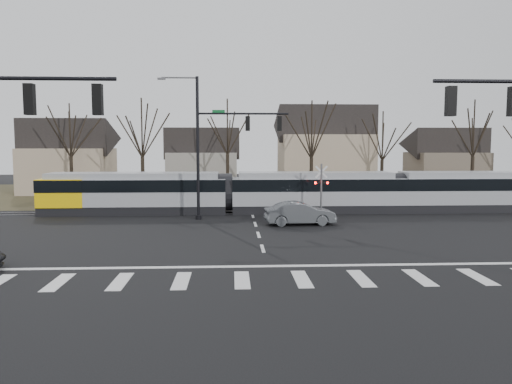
{
  "coord_description": "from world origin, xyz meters",
  "views": [
    {
      "loc": [
        -1.6,
        -23.45,
        5.35
      ],
      "look_at": [
        0.0,
        9.0,
        2.3
      ],
      "focal_mm": 35.0,
      "sensor_mm": 36.0,
      "label": 1
    }
  ],
  "objects": [
    {
      "name": "rail_pair",
      "position": [
        0.0,
        15.8,
        0.03
      ],
      "size": [
        90.0,
        1.52,
        0.06
      ],
      "color": "#59595E",
      "rests_on": "ground"
    },
    {
      "name": "stop_line",
      "position": [
        0.0,
        -1.8,
        0.01
      ],
      "size": [
        28.0,
        0.35,
        0.01
      ],
      "primitive_type": "cube",
      "color": "silver",
      "rests_on": "ground"
    },
    {
      "name": "house_a",
      "position": [
        -20.0,
        34.0,
        4.46
      ],
      "size": [
        9.72,
        8.64,
        8.6
      ],
      "color": "tan",
      "rests_on": "ground"
    },
    {
      "name": "grass_verge",
      "position": [
        0.0,
        32.0,
        0.01
      ],
      "size": [
        140.0,
        28.0,
        0.01
      ],
      "primitive_type": "cube",
      "color": "#38331E",
      "rests_on": "ground"
    },
    {
      "name": "tree_row",
      "position": [
        2.0,
        26.0,
        5.0
      ],
      "size": [
        59.2,
        7.2,
        10.0
      ],
      "color": "black",
      "rests_on": "ground"
    },
    {
      "name": "lane_dashes",
      "position": [
        0.0,
        16.0,
        0.01
      ],
      "size": [
        0.18,
        30.0,
        0.01
      ],
      "color": "silver",
      "rests_on": "ground"
    },
    {
      "name": "house_b",
      "position": [
        -5.0,
        36.0,
        3.97
      ],
      "size": [
        8.64,
        7.56,
        7.65
      ],
      "color": "gray",
      "rests_on": "ground"
    },
    {
      "name": "ground",
      "position": [
        0.0,
        0.0,
        0.0
      ],
      "size": [
        140.0,
        140.0,
        0.0
      ],
      "primitive_type": "plane",
      "color": "black"
    },
    {
      "name": "rail_crossing_signal",
      "position": [
        5.0,
        12.79,
        1.89
      ],
      "size": [
        1.08,
        0.36,
        4.0
      ],
      "color": "#59595B",
      "rests_on": "ground"
    },
    {
      "name": "house_d",
      "position": [
        24.0,
        35.0,
        3.97
      ],
      "size": [
        8.64,
        7.56,
        7.65
      ],
      "color": "brown",
      "rests_on": "ground"
    },
    {
      "name": "sedan",
      "position": [
        3.0,
        9.68,
        0.78
      ],
      "size": [
        2.46,
        5.0,
        1.55
      ],
      "primitive_type": "imported",
      "rotation": [
        0.0,
        0.0,
        1.66
      ],
      "color": "#4C4F53",
      "rests_on": "ground"
    },
    {
      "name": "crosswalk",
      "position": [
        0.0,
        -4.0,
        0.01
      ],
      "size": [
        27.0,
        2.6,
        0.01
      ],
      "color": "silver",
      "rests_on": "ground"
    },
    {
      "name": "house_c",
      "position": [
        9.0,
        33.0,
        5.23
      ],
      "size": [
        10.8,
        8.64,
        10.1
      ],
      "color": "tan",
      "rests_on": "ground"
    },
    {
      "name": "signal_pole_far",
      "position": [
        -2.41,
        12.5,
        5.7
      ],
      "size": [
        9.28,
        0.44,
        10.2
      ],
      "color": "black",
      "rests_on": "ground"
    },
    {
      "name": "tram",
      "position": [
        4.87,
        16.0,
        1.75
      ],
      "size": [
        42.36,
        3.15,
        3.21
      ],
      "color": "gray",
      "rests_on": "ground"
    }
  ]
}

